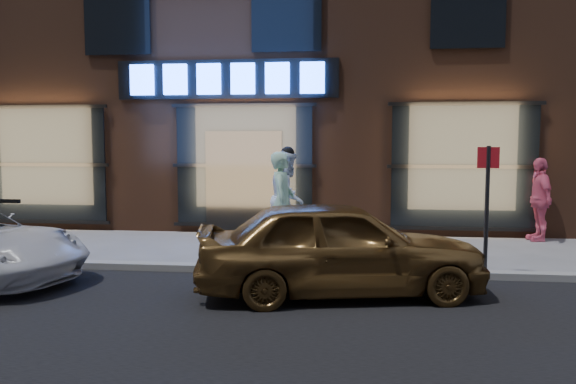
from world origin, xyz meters
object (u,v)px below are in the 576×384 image
object	(u,v)px
man_bowtie	(282,201)
gold_sedan	(340,247)
man_cap	(288,197)
sign_post	(487,198)
passerby	(539,199)

from	to	relation	value
man_bowtie	gold_sedan	distance (m)	3.46
gold_sedan	man_bowtie	bearing A→B (deg)	9.45
man_cap	sign_post	size ratio (longest dim) A/B	0.94
man_bowtie	sign_post	world-z (taller)	sign_post
man_cap	sign_post	distance (m)	4.34
sign_post	gold_sedan	bearing A→B (deg)	-145.21
man_cap	passerby	size ratio (longest dim) A/B	1.08
man_cap	passerby	bearing A→B (deg)	-72.91
man_bowtie	gold_sedan	bearing A→B (deg)	-159.25
man_cap	gold_sedan	world-z (taller)	man_cap
man_cap	gold_sedan	size ratio (longest dim) A/B	0.49
gold_sedan	sign_post	size ratio (longest dim) A/B	1.92
man_bowtie	man_cap	bearing A→B (deg)	-2.30
man_bowtie	passerby	size ratio (longest dim) A/B	1.08
man_bowtie	man_cap	world-z (taller)	man_cap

